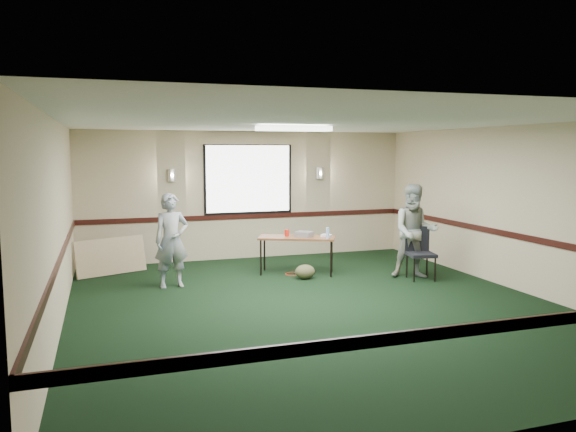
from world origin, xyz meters
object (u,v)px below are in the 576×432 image
object	(u,v)px
folding_table	(297,239)
person_right	(415,231)
conference_chair	(419,249)
projector	(304,234)
person_left	(172,241)

from	to	relation	value
folding_table	person_right	world-z (taller)	person_right
conference_chair	folding_table	bearing A→B (deg)	162.44
projector	person_left	world-z (taller)	person_left
person_right	projector	bearing A→B (deg)	175.11
projector	conference_chair	world-z (taller)	conference_chair
folding_table	projector	bearing A→B (deg)	3.81
person_right	folding_table	bearing A→B (deg)	175.53
conference_chair	person_left	bearing A→B (deg)	-179.14
folding_table	person_left	xyz separation A→B (m)	(-2.33, -0.31, 0.14)
projector	conference_chair	size ratio (longest dim) A/B	0.31
folding_table	person_left	distance (m)	2.36
projector	conference_chair	distance (m)	2.10
conference_chair	person_left	distance (m)	4.36
folding_table	person_right	distance (m)	2.15
conference_chair	person_right	distance (m)	0.32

